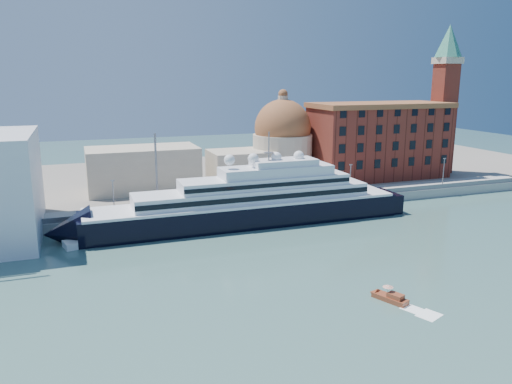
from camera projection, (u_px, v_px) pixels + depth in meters
name	position (u px, v px, depth m)	size (l,w,h in m)	color
ground	(293.00, 256.00, 93.88)	(400.00, 400.00, 0.00)	#335856
quay	(238.00, 207.00, 124.75)	(180.00, 10.00, 2.50)	gray
land	(200.00, 177.00, 162.38)	(260.00, 72.00, 2.00)	slate
quay_fence	(244.00, 204.00, 120.21)	(180.00, 0.10, 1.20)	slate
superyacht	(236.00, 207.00, 112.70)	(82.02, 11.37, 24.51)	black
service_barge	(95.00, 240.00, 100.77)	(12.01, 6.64, 2.57)	white
water_taxi	(391.00, 297.00, 74.87)	(3.81, 5.74, 2.60)	brown
warehouse	(379.00, 140.00, 155.63)	(43.00, 19.00, 23.25)	maroon
campanile	(445.00, 90.00, 160.20)	(8.40, 8.40, 47.00)	maroon
church	(234.00, 154.00, 146.43)	(66.00, 18.00, 25.50)	beige
lamp_posts	(189.00, 178.00, 117.04)	(120.80, 2.40, 18.00)	slate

